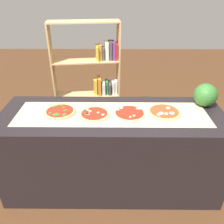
{
  "coord_description": "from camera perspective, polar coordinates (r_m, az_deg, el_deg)",
  "views": [
    {
      "loc": [
        0.02,
        -1.88,
        1.97
      ],
      "look_at": [
        0.0,
        0.0,
        0.91
      ],
      "focal_mm": 36.54,
      "sensor_mm": 36.0,
      "label": 1
    }
  ],
  "objects": [
    {
      "name": "bookshelf",
      "position": [
        3.37,
        -4.07,
        7.61
      ],
      "size": [
        0.96,
        0.39,
        1.55
      ],
      "color": "tan",
      "rests_on": "ground_plane"
    },
    {
      "name": "pizza_mushroom_1",
      "position": [
        2.15,
        -4.46,
        -0.49
      ],
      "size": [
        0.3,
        0.3,
        0.02
      ],
      "color": "#DBB26B",
      "rests_on": "parchment_paper"
    },
    {
      "name": "pizza_spinach_0",
      "position": [
        2.24,
        -12.9,
        0.13
      ],
      "size": [
        0.3,
        0.3,
        0.03
      ],
      "color": "#DBB26B",
      "rests_on": "parchment_paper"
    },
    {
      "name": "pizza_mushroom_2",
      "position": [
        2.16,
        4.41,
        -0.3
      ],
      "size": [
        0.3,
        0.3,
        0.02
      ],
      "color": "#E5C17F",
      "rests_on": "parchment_paper"
    },
    {
      "name": "watermelon",
      "position": [
        2.45,
        22.34,
        3.95
      ],
      "size": [
        0.23,
        0.23,
        0.23
      ],
      "primitive_type": "sphere",
      "color": "#2D6628",
      "rests_on": "counter"
    },
    {
      "name": "parchment_paper",
      "position": [
        2.17,
        0.0,
        -0.44
      ],
      "size": [
        1.81,
        0.47,
        0.0
      ],
      "primitive_type": "cube",
      "color": "tan",
      "rests_on": "counter"
    },
    {
      "name": "counter",
      "position": [
        2.42,
        0.0,
        -9.58
      ],
      "size": [
        2.17,
        0.76,
        0.89
      ],
      "primitive_type": "cube",
      "color": "black",
      "rests_on": "ground_plane"
    },
    {
      "name": "pizza_mozzarella_3",
      "position": [
        2.23,
        12.94,
        0.02
      ],
      "size": [
        0.31,
        0.31,
        0.03
      ],
      "color": "#DBB26B",
      "rests_on": "parchment_paper"
    },
    {
      "name": "ground_plane",
      "position": [
        2.72,
        0.0,
        -16.84
      ],
      "size": [
        12.0,
        12.0,
        0.0
      ],
      "primitive_type": "plane",
      "color": "#4C2D19"
    }
  ]
}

